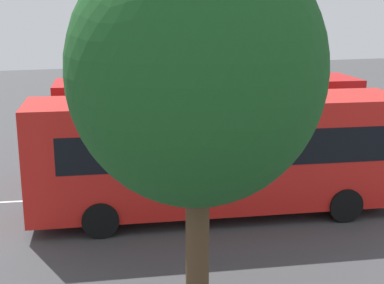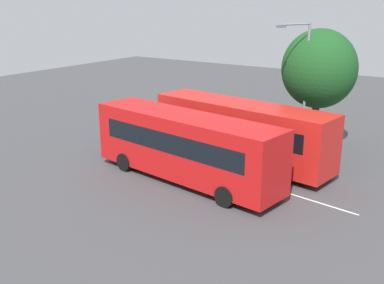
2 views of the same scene
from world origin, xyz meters
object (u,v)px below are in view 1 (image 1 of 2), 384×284
at_px(street_lamp, 193,85).
at_px(bus_far_left, 220,152).
at_px(depot_tree, 198,72).
at_px(bus_center_left, 209,122).

bearing_deg(street_lamp, bus_far_left, -3.05).
bearing_deg(depot_tree, bus_center_left, 69.71).
distance_m(bus_center_left, street_lamp, 8.65).
height_order(street_lamp, depot_tree, street_lamp).
bearing_deg(bus_far_left, depot_tree, -106.41).
height_order(bus_far_left, street_lamp, street_lamp).
bearing_deg(bus_far_left, bus_center_left, 83.01).
bearing_deg(street_lamp, depot_tree, -169.93).
xyz_separation_m(bus_far_left, bus_center_left, (1.04, 3.94, 0.00)).
height_order(bus_center_left, depot_tree, depot_tree).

